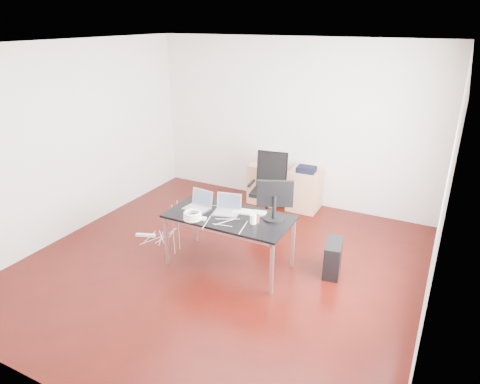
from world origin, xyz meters
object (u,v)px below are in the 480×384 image
at_px(office_chair, 269,184).
at_px(pc_tower, 333,258).
at_px(filing_cabinet_right, 305,190).
at_px(filing_cabinet_left, 265,183).
at_px(desk, 229,219).

relative_size(office_chair, pc_tower, 2.40).
xyz_separation_m(office_chair, filing_cabinet_right, (0.39, 0.65, -0.26)).
bearing_deg(filing_cabinet_left, office_chair, -61.86).
height_order(filing_cabinet_left, pc_tower, filing_cabinet_left).
distance_m(office_chair, filing_cabinet_right, 0.80).
relative_size(desk, filing_cabinet_right, 2.29).
distance_m(filing_cabinet_right, pc_tower, 2.01).
xyz_separation_m(desk, pc_tower, (1.26, 0.44, -0.46)).
xyz_separation_m(filing_cabinet_right, pc_tower, (0.99, -1.75, -0.13)).
bearing_deg(filing_cabinet_left, desk, -78.13).
height_order(office_chair, filing_cabinet_right, office_chair).
distance_m(office_chair, filing_cabinet_left, 0.78).
bearing_deg(filing_cabinet_right, pc_tower, -60.40).
bearing_deg(filing_cabinet_right, office_chair, -120.93).
xyz_separation_m(desk, filing_cabinet_right, (0.27, 2.19, -0.33)).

